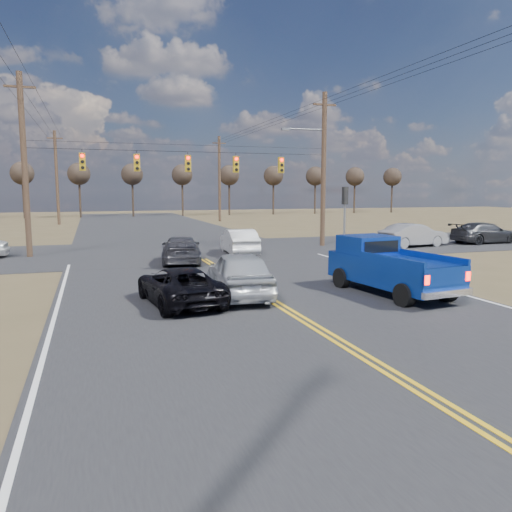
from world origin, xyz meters
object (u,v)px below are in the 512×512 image
object	(u,v)px
silver_suv	(239,273)
cross_car_east_near	(413,235)
dgrey_car_queue	(181,250)
cross_car_east_far	(485,233)
white_car_queue	(239,242)
pickup_truck	(388,267)
black_suv	(180,286)

from	to	relation	value
silver_suv	cross_car_east_near	world-z (taller)	silver_suv
dgrey_car_queue	cross_car_east_far	size ratio (longest dim) A/B	0.94
silver_suv	white_car_queue	size ratio (longest dim) A/B	1.07
dgrey_car_queue	cross_car_east_far	bearing A→B (deg)	-163.44
white_car_queue	dgrey_car_queue	bearing A→B (deg)	38.46
dgrey_car_queue	cross_car_east_near	xyz separation A→B (m)	(15.79, 2.60, 0.08)
pickup_truck	dgrey_car_queue	bearing A→B (deg)	113.75
white_car_queue	cross_car_east_far	world-z (taller)	white_car_queue
pickup_truck	dgrey_car_queue	xyz separation A→B (m)	(-5.78, 9.85, -0.28)
silver_suv	black_suv	size ratio (longest dim) A/B	1.08
silver_suv	cross_car_east_near	distance (m)	18.92
black_suv	cross_car_east_far	bearing A→B (deg)	-159.76
silver_suv	dgrey_car_queue	size ratio (longest dim) A/B	1.01
white_car_queue	cross_car_east_near	size ratio (longest dim) A/B	0.96
cross_car_east_near	white_car_queue	bearing A→B (deg)	83.55
white_car_queue	black_suv	bearing A→B (deg)	70.32
silver_suv	dgrey_car_queue	bearing A→B (deg)	-79.43
cross_car_east_far	silver_suv	bearing A→B (deg)	115.38
black_suv	dgrey_car_queue	world-z (taller)	dgrey_car_queue
silver_suv	black_suv	bearing A→B (deg)	21.23
cross_car_east_far	cross_car_east_near	bearing A→B (deg)	89.75
dgrey_car_queue	black_suv	bearing A→B (deg)	88.94
pickup_truck	silver_suv	world-z (taller)	pickup_truck
pickup_truck	cross_car_east_far	bearing A→B (deg)	31.67
pickup_truck	black_suv	bearing A→B (deg)	168.35
black_suv	cross_car_east_near	size ratio (longest dim) A/B	0.95
dgrey_car_queue	silver_suv	bearing A→B (deg)	102.77
pickup_truck	black_suv	xyz separation A→B (m)	(-7.42, 0.65, -0.35)
dgrey_car_queue	cross_car_east_near	world-z (taller)	cross_car_east_near
black_suv	dgrey_car_queue	xyz separation A→B (m)	(1.64, 9.20, 0.07)
silver_suv	cross_car_east_far	size ratio (longest dim) A/B	0.95
white_car_queue	dgrey_car_queue	distance (m)	4.57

